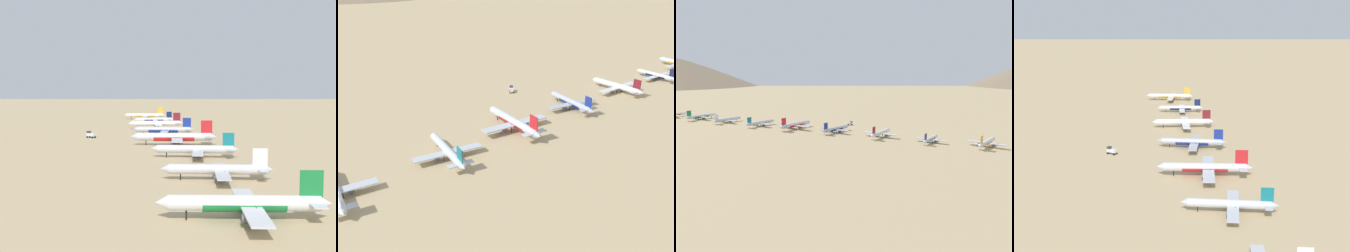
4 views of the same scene
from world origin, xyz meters
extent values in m
plane|color=tan|center=(0.00, 0.00, 0.00)|extent=(2068.33, 2068.33, 0.00)
cylinder|color=silver|center=(6.62, -174.49, 3.71)|extent=(31.90, 8.29, 3.35)
cone|color=silver|center=(23.70, -177.20, 3.71)|extent=(3.30, 3.69, 3.29)
cone|color=silver|center=(-10.29, -171.81, 3.71)|extent=(2.91, 3.37, 3.02)
cube|color=gold|center=(-7.15, -172.30, 7.63)|extent=(4.84, 1.07, 6.18)
cube|color=silver|center=(-7.67, -172.22, 4.04)|extent=(4.45, 10.90, 0.32)
cube|color=silver|center=(5.31, -174.28, 3.12)|extent=(9.06, 30.32, 0.40)
cylinder|color=#4C4C54|center=(6.84, -169.16, 1.91)|extent=(3.98, 2.59, 2.03)
cylinder|color=#4C4C54|center=(5.18, -179.62, 1.91)|extent=(3.98, 2.59, 2.03)
cylinder|color=black|center=(18.54, -176.38, 1.69)|extent=(0.39, 0.39, 3.37)
cylinder|color=black|center=(4.80, -171.88, 1.69)|extent=(0.39, 0.39, 3.37)
cylinder|color=black|center=(4.08, -176.41, 1.69)|extent=(0.39, 0.39, 3.37)
cylinder|color=gold|center=(6.62, -174.49, 3.45)|extent=(17.78, 6.06, 3.36)
cylinder|color=silver|center=(1.46, -131.55, 3.21)|extent=(27.64, 4.97, 2.90)
cone|color=silver|center=(16.39, -132.69, 3.21)|extent=(2.65, 3.02, 2.85)
cone|color=silver|center=(-13.32, -130.44, 3.21)|extent=(2.33, 2.77, 2.61)
cube|color=#141E51|center=(-10.57, -130.64, 6.61)|extent=(4.21, 0.58, 5.35)
cube|color=silver|center=(-11.03, -130.61, 3.50)|extent=(3.13, 9.33, 0.28)
cube|color=silver|center=(0.32, -131.47, 2.70)|extent=(5.77, 26.19, 0.34)
cylinder|color=#4C4C54|center=(1.28, -126.94, 1.65)|extent=(3.33, 1.99, 1.76)
cylinder|color=#4C4C54|center=(0.58, -136.08, 1.65)|extent=(3.33, 1.99, 1.76)
cylinder|color=black|center=(11.88, -132.34, 1.46)|extent=(0.34, 0.34, 2.92)
cylinder|color=black|center=(-0.29, -129.43, 1.46)|extent=(0.34, 0.34, 2.92)
cylinder|color=black|center=(-0.59, -133.39, 1.46)|extent=(0.34, 0.34, 2.92)
cylinder|color=#141E51|center=(1.46, -131.55, 2.99)|extent=(15.30, 4.04, 2.91)
cylinder|color=white|center=(3.23, -86.95, 3.88)|extent=(33.32, 4.67, 3.51)
cone|color=white|center=(21.31, -87.58, 3.88)|extent=(3.07, 3.54, 3.44)
cone|color=white|center=(-14.66, -86.32, 3.88)|extent=(2.69, 3.24, 3.16)
cube|color=maroon|center=(-11.34, -86.43, 7.98)|extent=(5.08, 0.50, 6.46)
cube|color=silver|center=(-11.89, -86.42, 4.23)|extent=(3.34, 11.17, 0.33)
cube|color=silver|center=(1.85, -86.90, 3.26)|extent=(5.71, 31.51, 0.42)
cylinder|color=#4C4C54|center=(2.78, -81.39, 1.99)|extent=(3.95, 2.26, 2.12)
cylinder|color=#4C4C54|center=(2.40, -92.46, 1.99)|extent=(3.95, 2.26, 2.12)
cylinder|color=black|center=(15.85, -87.39, 1.76)|extent=(0.41, 0.41, 3.52)
cylinder|color=black|center=(1.01, -84.47, 1.76)|extent=(0.41, 0.41, 3.52)
cylinder|color=black|center=(0.85, -89.26, 1.76)|extent=(0.41, 0.41, 3.52)
cylinder|color=#B2B7C1|center=(2.27, -42.17, 3.77)|extent=(32.42, 9.27, 3.41)
cone|color=#B2B7C1|center=(19.58, -45.39, 3.77)|extent=(3.44, 3.81, 3.35)
cone|color=#B2B7C1|center=(-14.87, -38.99, 3.77)|extent=(3.03, 3.48, 3.07)
cube|color=navy|center=(-11.69, -39.58, 7.77)|extent=(4.92, 1.21, 6.29)
cube|color=#A4A8B2|center=(-12.22, -39.48, 4.11)|extent=(4.80, 11.12, 0.32)
cube|color=#A4A8B2|center=(0.94, -41.93, 3.18)|extent=(10.00, 30.85, 0.40)
cylinder|color=#4C4C54|center=(2.63, -36.76, 1.94)|extent=(4.09, 2.72, 2.07)
cylinder|color=#4C4C54|center=(0.66, -47.36, 1.94)|extent=(4.09, 2.72, 2.07)
cylinder|color=black|center=(14.35, -44.42, 1.72)|extent=(0.40, 0.40, 3.43)
cylinder|color=black|center=(0.48, -39.47, 1.72)|extent=(0.40, 0.40, 3.43)
cylinder|color=black|center=(-0.37, -44.06, 1.72)|extent=(0.40, 0.40, 3.43)
cylinder|color=navy|center=(2.27, -42.17, 3.52)|extent=(18.11, 6.61, 3.42)
cylinder|color=silver|center=(0.93, 2.22, 4.39)|extent=(37.84, 8.42, 3.97)
cone|color=silver|center=(21.27, -0.21, 4.39)|extent=(3.78, 4.26, 3.89)
cone|color=silver|center=(-19.21, 4.64, 4.39)|extent=(3.33, 3.90, 3.58)
cube|color=red|center=(-15.47, 4.19, 9.04)|extent=(5.75, 1.05, 7.32)
cube|color=#B6BBC5|center=(-16.10, 4.26, 4.79)|extent=(4.81, 12.85, 0.38)
cube|color=#B6BBC5|center=(-0.63, 2.41, 3.70)|extent=(9.42, 35.91, 0.47)
cylinder|color=#4C4C54|center=(0.95, 8.54, 2.26)|extent=(4.65, 2.91, 2.40)
cylinder|color=#4C4C54|center=(-0.55, -3.92, 2.26)|extent=(4.65, 2.91, 2.40)
cylinder|color=black|center=(15.12, 0.52, 2.00)|extent=(0.46, 0.46, 3.99)
cylinder|color=black|center=(-1.35, 5.23, 2.00)|extent=(0.46, 0.46, 3.99)
cylinder|color=black|center=(-1.99, -0.16, 2.00)|extent=(0.46, 0.46, 3.99)
cylinder|color=red|center=(0.93, 2.22, 4.09)|extent=(21.02, 6.41, 3.98)
cylinder|color=silver|center=(-3.25, 42.86, 3.70)|extent=(31.82, 9.01, 3.35)
cone|color=silver|center=(13.75, 39.74, 3.70)|extent=(3.37, 3.74, 3.28)
cone|color=silver|center=(-20.07, 45.94, 3.70)|extent=(2.97, 3.41, 3.01)
cube|color=#14727F|center=(-16.95, 45.37, 7.62)|extent=(4.82, 1.18, 6.17)
cube|color=#B6BBC5|center=(-17.47, 45.46, 4.04)|extent=(4.68, 10.91, 0.32)
cube|color=#B6BBC5|center=(-4.55, 43.10, 3.12)|extent=(9.73, 30.27, 0.40)
cylinder|color=#4C4C54|center=(-2.90, 48.17, 1.90)|extent=(4.01, 2.66, 2.03)
cylinder|color=#4C4C54|center=(-4.81, 37.77, 1.90)|extent=(4.01, 2.66, 2.03)
cylinder|color=black|center=(8.61, 40.68, 1.68)|extent=(0.39, 0.39, 3.37)
cylinder|color=black|center=(-5.00, 45.51, 1.68)|extent=(0.39, 0.39, 3.37)
cylinder|color=black|center=(-5.83, 41.00, 1.68)|extent=(0.39, 0.39, 3.37)
cylinder|color=silver|center=(-2.96, 88.71, 3.62)|extent=(31.15, 7.86, 3.27)
cone|color=silver|center=(13.74, 86.19, 3.62)|extent=(3.20, 3.58, 3.21)
cone|color=silver|center=(-19.48, 91.20, 3.62)|extent=(2.82, 3.27, 2.95)
cube|color=white|center=(-16.42, 90.74, 7.45)|extent=(4.73, 1.00, 6.03)
cube|color=#B6BBC5|center=(-16.93, 90.81, 3.95)|extent=(4.27, 10.63, 0.31)
cube|color=#B6BBC5|center=(-4.24, 88.90, 3.05)|extent=(8.62, 29.60, 0.39)
cylinder|color=#4C4C54|center=(-2.78, 93.91, 1.86)|extent=(3.87, 2.50, 1.98)
cylinder|color=#4C4C54|center=(-4.32, 83.69, 1.86)|extent=(3.87, 2.50, 1.98)
cylinder|color=black|center=(8.69, 86.95, 1.65)|extent=(0.38, 0.38, 3.29)
cylinder|color=black|center=(-4.75, 91.24, 1.65)|extent=(0.38, 0.38, 3.29)
cylinder|color=black|center=(-5.42, 86.81, 1.65)|extent=(0.38, 0.38, 3.29)
cylinder|color=silver|center=(0.11, 132.14, 4.00)|extent=(34.49, 7.85, 3.62)
cone|color=silver|center=(18.64, 129.83, 4.00)|extent=(3.47, 3.90, 3.55)
cone|color=silver|center=(-18.24, 134.44, 4.00)|extent=(3.05, 3.56, 3.26)
cube|color=#197A38|center=(-14.83, 134.01, 8.24)|extent=(5.24, 0.98, 6.67)
cube|color=silver|center=(-15.40, 134.08, 4.36)|extent=(4.44, 11.73, 0.34)
cube|color=silver|center=(-1.31, 132.32, 3.37)|extent=(8.75, 32.74, 0.43)
cylinder|color=#4C4C54|center=(0.16, 137.90, 2.06)|extent=(4.24, 2.67, 2.19)
cylinder|color=#4C4C54|center=(-1.26, 126.55, 2.06)|extent=(4.24, 2.67, 2.19)
cylinder|color=black|center=(13.04, 130.53, 1.82)|extent=(0.42, 0.42, 3.64)
cylinder|color=black|center=(-1.95, 134.90, 1.82)|extent=(0.42, 0.42, 3.64)
cylinder|color=black|center=(-2.56, 129.98, 1.82)|extent=(0.42, 0.42, 3.64)
cylinder|color=#197A38|center=(0.11, 132.14, 3.73)|extent=(19.17, 5.94, 3.63)
cube|color=silver|center=(44.98, -34.96, 1.95)|extent=(5.54, 4.95, 1.70)
cube|color=#333338|center=(46.34, -35.98, 3.35)|extent=(2.68, 2.74, 1.10)
cylinder|color=black|center=(47.25, -35.22, 0.55)|extent=(1.09, 0.94, 1.10)
cylinder|color=black|center=(45.88, -37.06, 0.55)|extent=(1.09, 0.94, 1.10)
cylinder|color=black|center=(44.09, -32.86, 0.55)|extent=(1.09, 0.94, 1.10)
cylinder|color=black|center=(42.71, -34.70, 0.55)|extent=(1.09, 0.94, 1.10)
camera|label=1|loc=(27.54, 230.89, 30.58)|focal=48.82mm
camera|label=2|loc=(-127.32, 115.07, 76.39)|focal=40.44mm
camera|label=3|loc=(-299.19, -210.49, 66.14)|focal=40.40mm
camera|label=4|loc=(28.92, 215.13, 78.50)|focal=53.27mm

